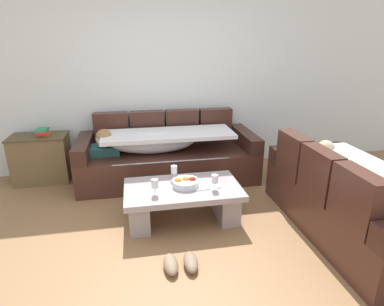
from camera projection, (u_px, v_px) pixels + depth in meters
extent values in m
plane|color=#936942|center=(179.00, 249.00, 2.89)|extent=(14.00, 14.00, 0.00)
cube|color=white|center=(155.00, 76.00, 4.43)|extent=(9.00, 0.10, 2.70)
cube|color=#48271E|center=(169.00, 164.00, 4.32)|extent=(2.36, 0.92, 0.42)
cube|color=#48271E|center=(111.00, 129.00, 4.39)|extent=(0.47, 0.16, 0.46)
cube|color=#48271E|center=(147.00, 127.00, 4.48)|extent=(0.47, 0.16, 0.46)
cube|color=#48271E|center=(182.00, 126.00, 4.57)|extent=(0.47, 0.16, 0.46)
cube|color=#48271E|center=(215.00, 124.00, 4.65)|extent=(0.47, 0.16, 0.46)
cube|color=#391F18|center=(84.00, 148.00, 4.03)|extent=(0.18, 0.92, 0.20)
cube|color=#391F18|center=(245.00, 139.00, 4.40)|extent=(0.18, 0.92, 0.20)
cube|color=#2D6660|center=(106.00, 150.00, 4.08)|extent=(0.36, 0.28, 0.11)
sphere|color=beige|center=(104.00, 139.00, 3.99)|extent=(0.21, 0.21, 0.21)
sphere|color=#9E7042|center=(104.00, 137.00, 3.98)|extent=(0.20, 0.20, 0.20)
ellipsoid|color=white|center=(153.00, 142.00, 4.12)|extent=(1.10, 0.44, 0.28)
cube|color=white|center=(168.00, 134.00, 4.10)|extent=(1.70, 0.60, 0.05)
cube|color=white|center=(173.00, 176.00, 3.90)|extent=(1.44, 0.04, 0.38)
cube|color=#48271E|center=(349.00, 211.00, 3.12)|extent=(0.92, 1.90, 0.42)
cube|color=#48271E|center=(357.00, 199.00, 2.44)|extent=(0.16, 0.48, 0.46)
cube|color=#48271E|center=(320.00, 173.00, 2.91)|extent=(0.16, 0.48, 0.46)
cube|color=#48271E|center=(293.00, 155.00, 3.39)|extent=(0.16, 0.48, 0.46)
cube|color=#391F18|center=(307.00, 154.00, 3.82)|extent=(0.92, 0.18, 0.20)
cube|color=#2D6660|center=(320.00, 165.00, 3.58)|extent=(0.28, 0.36, 0.11)
sphere|color=beige|center=(325.00, 152.00, 3.54)|extent=(0.21, 0.21, 0.21)
sphere|color=#CCB793|center=(326.00, 149.00, 3.53)|extent=(0.20, 0.20, 0.20)
ellipsoid|color=silver|center=(362.00, 180.00, 2.99)|extent=(0.44, 0.98, 0.28)
cube|color=silver|center=(363.00, 169.00, 2.99)|extent=(0.60, 1.41, 0.05)
cube|color=#A49798|center=(183.00, 189.00, 3.27)|extent=(1.20, 0.68, 0.06)
cube|color=#A49798|center=(139.00, 209.00, 3.26)|extent=(0.20, 0.54, 0.32)
cube|color=#A49798|center=(225.00, 202.00, 3.42)|extent=(0.20, 0.54, 0.32)
cylinder|color=silver|center=(186.00, 183.00, 3.26)|extent=(0.28, 0.28, 0.07)
sphere|color=orange|center=(186.00, 180.00, 3.27)|extent=(0.08, 0.08, 0.08)
sphere|color=#AF2616|center=(192.00, 180.00, 3.27)|extent=(0.08, 0.08, 0.08)
sphere|color=orange|center=(178.00, 181.00, 3.25)|extent=(0.08, 0.08, 0.08)
cylinder|color=silver|center=(155.00, 195.00, 3.09)|extent=(0.06, 0.06, 0.01)
cylinder|color=silver|center=(155.00, 191.00, 3.08)|extent=(0.01, 0.01, 0.07)
cylinder|color=silver|center=(155.00, 183.00, 3.05)|extent=(0.07, 0.07, 0.08)
cylinder|color=silver|center=(214.00, 190.00, 3.19)|extent=(0.06, 0.06, 0.01)
cylinder|color=silver|center=(215.00, 186.00, 3.18)|extent=(0.01, 0.01, 0.07)
cylinder|color=silver|center=(215.00, 179.00, 3.15)|extent=(0.07, 0.07, 0.08)
cylinder|color=silver|center=(174.00, 180.00, 3.42)|extent=(0.06, 0.06, 0.01)
cylinder|color=silver|center=(174.00, 176.00, 3.41)|extent=(0.01, 0.01, 0.07)
cylinder|color=silver|center=(174.00, 170.00, 3.38)|extent=(0.07, 0.07, 0.08)
cube|color=white|center=(205.00, 185.00, 3.29)|extent=(0.30, 0.24, 0.01)
cube|color=brown|center=(42.00, 159.00, 4.23)|extent=(0.70, 0.42, 0.62)
cube|color=#4F3E26|center=(38.00, 136.00, 4.12)|extent=(0.72, 0.44, 0.02)
cube|color=#B76623|center=(44.00, 134.00, 4.13)|extent=(0.17, 0.16, 0.03)
cube|color=red|center=(43.00, 132.00, 4.11)|extent=(0.16, 0.20, 0.04)
cube|color=#338C59|center=(42.00, 130.00, 4.10)|extent=(0.14, 0.19, 0.03)
ellipsoid|color=#8C7259|center=(171.00, 264.00, 2.63)|extent=(0.13, 0.27, 0.09)
ellipsoid|color=#8C7259|center=(191.00, 262.00, 2.66)|extent=(0.13, 0.27, 0.09)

